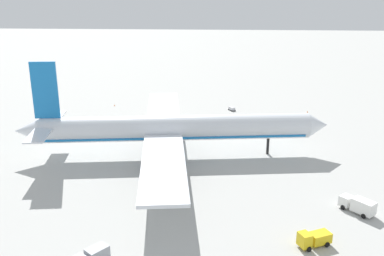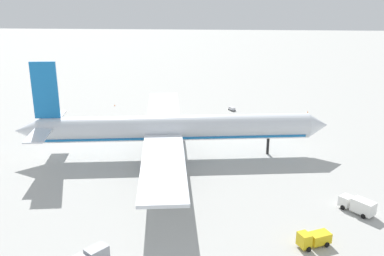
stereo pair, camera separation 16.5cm
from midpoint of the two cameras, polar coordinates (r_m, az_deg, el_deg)
The scene contains 10 objects.
ground_plane at distance 110.88m, azimuth -1.91°, elevation -3.63°, with size 600.00×600.00×0.00m, color #B2B2AD.
airliner at distance 108.26m, azimuth -2.70°, elevation -0.11°, with size 77.35×76.64×24.20m.
service_truck_0 at distance 90.05m, azimuth 20.83°, elevation -9.33°, with size 6.29×6.56×2.95m.
service_truck_2 at distance 72.42m, azimuth -12.81°, elevation -15.94°, with size 5.24×5.65×2.54m.
service_truck_3 at distance 77.55m, azimuth 15.55°, elevation -13.68°, with size 6.05×4.39×2.76m.
baggage_cart_0 at distance 149.79m, azimuth 5.26°, elevation 2.53°, with size 2.64×3.15×1.19m.
traffic_cone_0 at distance 143.71m, azimuth 9.79°, elevation 1.48°, with size 0.36×0.36×0.55m, color orange.
traffic_cone_1 at distance 150.27m, azimuth -3.44°, elevation 2.48°, with size 0.36×0.36×0.55m, color orange.
traffic_cone_2 at distance 157.03m, azimuth -9.98°, elevation 2.93°, with size 0.36×0.36×0.55m, color orange.
traffic_cone_3 at distance 151.85m, azimuth 14.82°, elevation 2.05°, with size 0.36×0.36×0.55m, color orange.
Camera 2 is at (9.55, -102.20, 41.93)m, focal length 41.06 mm.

